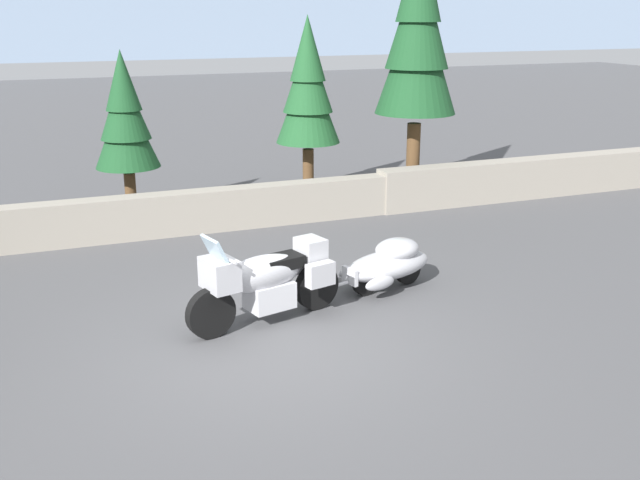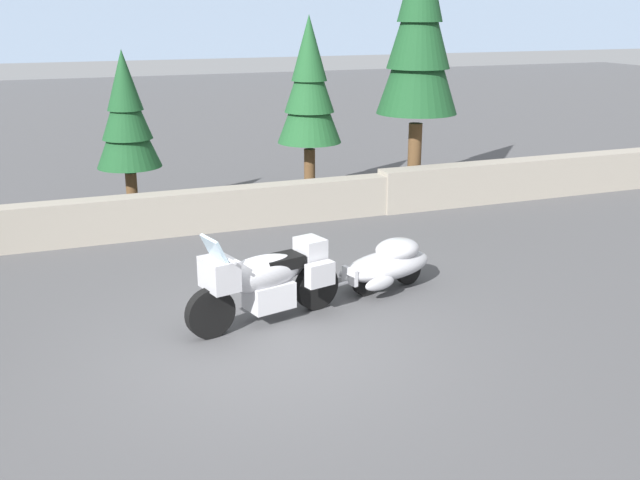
# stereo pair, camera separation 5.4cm
# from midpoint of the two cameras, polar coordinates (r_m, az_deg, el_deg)

# --- Properties ---
(ground_plane) EXTENTS (80.00, 80.00, 0.00)m
(ground_plane) POSITION_cam_midpoint_polar(r_m,az_deg,el_deg) (9.40, -3.36, -8.08)
(ground_plane) COLOR #4C4C4F
(stone_guard_wall) EXTENTS (24.00, 0.57, 0.87)m
(stone_guard_wall) POSITION_cam_midpoint_polar(r_m,az_deg,el_deg) (14.07, -9.81, 2.19)
(stone_guard_wall) COLOR gray
(stone_guard_wall) RESTS_ON ground
(touring_motorcycle) EXTENTS (2.27, 1.08, 1.33)m
(touring_motorcycle) POSITION_cam_midpoint_polar(r_m,az_deg,el_deg) (9.83, -4.11, -2.99)
(touring_motorcycle) COLOR black
(touring_motorcycle) RESTS_ON ground
(car_shaped_trailer) EXTENTS (2.22, 1.06, 0.76)m
(car_shaped_trailer) POSITION_cam_midpoint_polar(r_m,az_deg,el_deg) (11.08, 5.42, -1.79)
(car_shaped_trailer) COLOR black
(car_shaped_trailer) RESTS_ON ground
(pine_tree_tall) EXTENTS (1.74, 1.74, 5.73)m
(pine_tree_tall) POSITION_cam_midpoint_polar(r_m,az_deg,el_deg) (16.27, 7.75, 15.66)
(pine_tree_tall) COLOR brown
(pine_tree_tall) RESTS_ON ground
(pine_tree_secondary) EXTENTS (1.37, 1.37, 3.93)m
(pine_tree_secondary) POSITION_cam_midpoint_polar(r_m,az_deg,el_deg) (15.95, -0.73, 11.71)
(pine_tree_secondary) COLOR brown
(pine_tree_secondary) RESTS_ON ground
(pine_tree_far_right) EXTENTS (1.25, 1.25, 3.32)m
(pine_tree_far_right) POSITION_cam_midpoint_polar(r_m,az_deg,el_deg) (14.84, -14.60, 9.25)
(pine_tree_far_right) COLOR brown
(pine_tree_far_right) RESTS_ON ground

